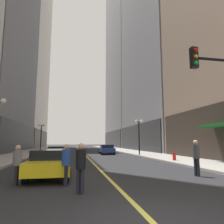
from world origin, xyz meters
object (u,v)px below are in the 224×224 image
Objects in this scene: car_blue at (107,149)px; pedestrian_with_orange_bag at (196,155)px; street_lamp_right_mid at (139,129)px; pedestrian_in_black_coat at (81,164)px; pedestrian_in_blue_hoodie at (66,161)px; fire_hydrant_right at (174,157)px; pedestrian_in_grey_suit at (17,162)px; street_lamp_left_far at (41,132)px; car_yellow at (50,162)px; car_white at (58,153)px.

pedestrian_with_orange_bag is (1.40, -19.52, 0.34)m from car_blue.
street_lamp_right_mid reaches higher than car_blue.
pedestrian_in_black_coat is 1.02× the size of pedestrian_in_blue_hoodie.
fire_hydrant_right is (3.83, -12.44, -0.32)m from car_blue.
pedestrian_with_orange_bag reaches higher than pedestrian_in_grey_suit.
pedestrian_in_grey_suit is at bearing -84.07° from street_lamp_left_far.
pedestrian_in_black_coat reaches higher than pedestrian_in_grey_suit.
pedestrian_in_black_coat reaches higher than fire_hydrant_right.
car_yellow is 1.06× the size of street_lamp_right_mid.
street_lamp_right_mid is (1.93, 15.05, 2.20)m from pedestrian_with_orange_bag.
car_white is 2.31× the size of pedestrian_with_orange_bag.
car_white and car_blue have the same top height.
car_blue is at bearing 71.05° from pedestrian_in_grey_suit.
pedestrian_in_blue_hoodie is (1.92, -0.43, 0.02)m from pedestrian_in_grey_suit.
car_yellow is at bearing -107.73° from car_blue.
pedestrian_in_grey_suit reaches higher than car_white.
pedestrian_with_orange_bag is 0.41× the size of street_lamp_left_far.
street_lamp_right_mid reaches higher than pedestrian_with_orange_bag.
pedestrian_with_orange_bag reaches higher than car_white.
street_lamp_left_far is (-4.97, 26.21, 2.29)m from pedestrian_in_black_coat.
street_lamp_left_far reaches higher than fire_hydrant_right.
pedestrian_in_grey_suit is 1.98× the size of fire_hydrant_right.
car_blue is 22.49m from pedestrian_in_black_coat.
car_blue is (5.84, 18.27, -0.00)m from car_yellow.
pedestrian_in_grey_suit is at bearing -108.95° from car_blue.
pedestrian_with_orange_bag reaches higher than pedestrian_in_blue_hoodie.
pedestrian_with_orange_bag is at bearing -53.61° from car_white.
pedestrian_in_blue_hoodie is at bearing -12.61° from pedestrian_in_grey_suit.
pedestrian_with_orange_bag is 7.51m from fire_hydrant_right.
car_white is 2.56× the size of pedestrian_in_blue_hoodie.
pedestrian_with_orange_bag reaches higher than fire_hydrant_right.
car_white is 11.23m from pedestrian_in_blue_hoodie.
car_yellow is 1.10× the size of car_blue.
car_yellow is 4.00m from pedestrian_in_black_coat.
car_white is at bearing 126.39° from pedestrian_with_orange_bag.
pedestrian_in_grey_suit is at bearing -119.60° from car_yellow.
street_lamp_right_mid reaches higher than car_yellow.
car_yellow is at bearing -88.84° from car_white.
street_lamp_left_far is at bearing 145.93° from street_lamp_right_mid.
pedestrian_in_black_coat is at bearing -130.96° from fire_hydrant_right.
pedestrian_with_orange_bag is at bearing -108.93° from fire_hydrant_right.
car_white is at bearing 95.12° from pedestrian_in_blue_hoodie.
pedestrian_in_black_coat is 2.08× the size of fire_hydrant_right.
street_lamp_left_far is 5.54× the size of fire_hydrant_right.
pedestrian_in_black_coat is (1.52, -12.59, 0.25)m from car_white.
pedestrian_in_black_coat is 0.92× the size of pedestrian_with_orange_bag.
pedestrian_with_orange_bag is 1.11× the size of pedestrian_in_blue_hoodie.
pedestrian_in_black_coat is 0.38× the size of street_lamp_right_mid.
car_blue is 2.61× the size of pedestrian_in_blue_hoodie.
car_yellow is 2.60× the size of pedestrian_with_orange_bag.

